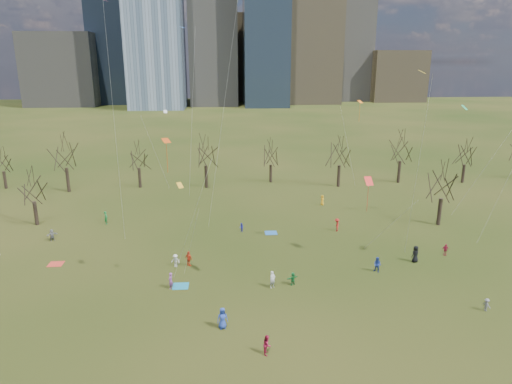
{
  "coord_description": "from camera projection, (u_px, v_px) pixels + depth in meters",
  "views": [
    {
      "loc": [
        -3.72,
        -40.1,
        21.94
      ],
      "look_at": [
        0.0,
        12.0,
        7.0
      ],
      "focal_mm": 32.0,
      "sensor_mm": 36.0,
      "label": 1
    }
  ],
  "objects": [
    {
      "name": "person_8",
      "position": [
        241.0,
        227.0,
        60.98
      ],
      "size": [
        0.67,
        0.73,
        1.21
      ],
      "primitive_type": "imported",
      "rotation": [
        0.0,
        0.0,
        5.17
      ],
      "color": "#2A2EB9",
      "rests_on": "ground"
    },
    {
      "name": "person_4",
      "position": [
        189.0,
        259.0,
        50.66
      ],
      "size": [
        1.05,
        0.97,
        1.73
      ],
      "primitive_type": "imported",
      "rotation": [
        0.0,
        0.0,
        2.46
      ],
      "color": "red",
      "rests_on": "ground"
    },
    {
      "name": "blanket_teal",
      "position": [
        181.0,
        286.0,
        46.28
      ],
      "size": [
        1.6,
        1.5,
        0.03
      ],
      "primitive_type": "cube",
      "color": "teal",
      "rests_on": "ground"
    },
    {
      "name": "person_15",
      "position": [
        337.0,
        225.0,
        61.16
      ],
      "size": [
        0.85,
        1.24,
        1.77
      ],
      "primitive_type": "imported",
      "rotation": [
        0.0,
        0.0,
        4.53
      ],
      "color": "#B21E19",
      "rests_on": "ground"
    },
    {
      "name": "person_7",
      "position": [
        171.0,
        281.0,
        45.61
      ],
      "size": [
        0.62,
        0.74,
        1.71
      ],
      "primitive_type": "imported",
      "rotation": [
        0.0,
        0.0,
        4.31
      ],
      "color": "#924B96",
      "rests_on": "ground"
    },
    {
      "name": "blanket_crimson",
      "position": [
        56.0,
        264.0,
        51.32
      ],
      "size": [
        1.6,
        1.5,
        0.03
      ],
      "primitive_type": "cube",
      "color": "red",
      "rests_on": "ground"
    },
    {
      "name": "bare_tree_row",
      "position": [
        245.0,
        157.0,
        78.75
      ],
      "size": [
        113.04,
        29.8,
        9.5
      ],
      "color": "black",
      "rests_on": "ground"
    },
    {
      "name": "person_11",
      "position": [
        52.0,
        235.0,
        57.89
      ],
      "size": [
        1.41,
        1.16,
        1.51
      ],
      "primitive_type": "imported",
      "rotation": [
        0.0,
        0.0,
        0.6
      ],
      "color": "slate",
      "rests_on": "ground"
    },
    {
      "name": "person_10",
      "position": [
        445.0,
        250.0,
        53.5
      ],
      "size": [
        0.86,
        0.42,
        1.43
      ],
      "primitive_type": "imported",
      "rotation": [
        0.0,
        0.0,
        6.19
      ],
      "color": "#AE183C",
      "rests_on": "ground"
    },
    {
      "name": "person_14",
      "position": [
        377.0,
        265.0,
        49.18
      ],
      "size": [
        1.05,
        1.04,
        1.71
      ],
      "primitive_type": "imported",
      "rotation": [
        0.0,
        0.0,
        5.53
      ],
      "color": "#263FA5",
      "rests_on": "ground"
    },
    {
      "name": "person_12",
      "position": [
        322.0,
        200.0,
        72.33
      ],
      "size": [
        0.56,
        0.83,
        1.65
      ],
      "primitive_type": "imported",
      "rotation": [
        0.0,
        0.0,
        1.53
      ],
      "color": "#FBAC1B",
      "rests_on": "ground"
    },
    {
      "name": "person_0",
      "position": [
        222.0,
        318.0,
        38.75
      ],
      "size": [
        1.03,
        0.79,
        1.9
      ],
      "primitive_type": "imported",
      "rotation": [
        0.0,
        0.0,
        0.22
      ],
      "color": "#2743AB",
      "rests_on": "ground"
    },
    {
      "name": "person_1",
      "position": [
        272.0,
        279.0,
        45.77
      ],
      "size": [
        0.78,
        0.72,
        1.79
      ],
      "primitive_type": "imported",
      "rotation": [
        0.0,
        0.0,
        0.58
      ],
      "color": "silver",
      "rests_on": "ground"
    },
    {
      "name": "blanket_navy",
      "position": [
        271.0,
        233.0,
        60.69
      ],
      "size": [
        1.6,
        1.5,
        0.03
      ],
      "primitive_type": "cube",
      "color": "#235BA7",
      "rests_on": "ground"
    },
    {
      "name": "person_9",
      "position": [
        175.0,
        260.0,
        50.54
      ],
      "size": [
        1.05,
        0.77,
        1.46
      ],
      "primitive_type": "imported",
      "rotation": [
        0.0,
        0.0,
        6.02
      ],
      "color": "white",
      "rests_on": "ground"
    },
    {
      "name": "person_13",
      "position": [
        106.0,
        218.0,
        63.84
      ],
      "size": [
        0.62,
        0.77,
        1.84
      ],
      "primitive_type": "imported",
      "rotation": [
        0.0,
        0.0,
        1.88
      ],
      "color": "#1C7F37",
      "rests_on": "ground"
    },
    {
      "name": "downtown_skyline",
      "position": [
        224.0,
        28.0,
        235.85
      ],
      "size": [
        212.5,
        78.0,
        118.0
      ],
      "color": "slate",
      "rests_on": "ground"
    },
    {
      "name": "person_6",
      "position": [
        415.0,
        254.0,
        51.62
      ],
      "size": [
        1.13,
        0.99,
        1.95
      ],
      "primitive_type": "imported",
      "rotation": [
        0.0,
        0.0,
        3.61
      ],
      "color": "black",
      "rests_on": "ground"
    },
    {
      "name": "ground",
      "position": [
        265.0,
        294.0,
        44.74
      ],
      "size": [
        500.0,
        500.0,
        0.0
      ],
      "primitive_type": "plane",
      "color": "black",
      "rests_on": "ground"
    },
    {
      "name": "person_5",
      "position": [
        293.0,
        279.0,
        46.41
      ],
      "size": [
        1.31,
        0.96,
        1.37
      ],
      "primitive_type": "imported",
      "rotation": [
        0.0,
        0.0,
        3.64
      ],
      "color": "#1B7A36",
      "rests_on": "ground"
    },
    {
      "name": "kites_airborne",
      "position": [
        314.0,
        129.0,
        52.75
      ],
      "size": [
        72.5,
        42.7,
        34.13
      ],
      "color": "#DE4E12",
      "rests_on": "ground"
    },
    {
      "name": "person_3",
      "position": [
        486.0,
        305.0,
        41.56
      ],
      "size": [
        0.74,
        0.91,
        1.23
      ],
      "primitive_type": "imported",
      "rotation": [
        0.0,
        0.0,
        1.99
      ],
      "color": "slate",
      "rests_on": "ground"
    },
    {
      "name": "person_2",
      "position": [
        267.0,
        345.0,
        35.38
      ],
      "size": [
        0.77,
        0.91,
        1.63
      ],
      "primitive_type": "imported",
      "rotation": [
        0.0,
        0.0,
        1.35
      ],
      "color": "#A3173A",
      "rests_on": "ground"
    }
  ]
}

